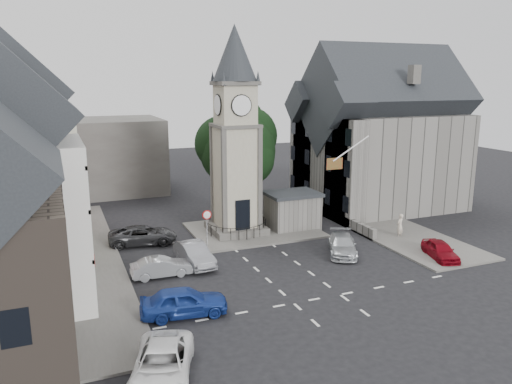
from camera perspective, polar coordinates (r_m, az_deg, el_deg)
name	(u,v)px	position (r m, az deg, el deg)	size (l,w,h in m)	color
ground	(277,266)	(33.71, 2.42, -8.46)	(120.00, 120.00, 0.00)	black
pavement_west	(75,261)	(36.61, -20.02, -7.39)	(6.00, 30.00, 0.14)	#595651
pavement_east	(361,217)	(45.98, 11.94, -2.81)	(6.00, 26.00, 0.14)	#595651
central_island	(253,230)	(41.19, -0.31, -4.35)	(10.00, 8.00, 0.16)	#595651
road_markings	(317,299)	(29.19, 7.01, -12.02)	(20.00, 8.00, 0.01)	silver
clock_tower	(235,133)	(39.04, -2.37, 6.76)	(4.86, 4.86, 16.25)	#4C4944
stone_shelter	(292,210)	(41.65, 4.17, -2.09)	(4.30, 3.30, 3.08)	#605D59
town_tree	(238,140)	(44.52, -2.13, 6.02)	(7.20, 7.20, 10.80)	black
warning_sign_post	(207,221)	(36.83, -5.62, -3.33)	(0.70, 0.19, 2.85)	black
terrace_pink	(23,150)	(44.95, -25.05, 4.39)	(8.10, 7.60, 12.80)	tan
terrace_cream	(18,165)	(37.04, -25.56, 2.79)	(8.10, 7.60, 12.80)	beige
terrace_tudor	(10,196)	(29.26, -26.26, -0.43)	(8.10, 7.60, 12.00)	silver
backdrop_west	(67,158)	(57.14, -20.82, 3.68)	(20.00, 10.00, 8.00)	#4C4944
east_building	(378,143)	(49.24, 13.81, 5.47)	(14.40, 11.40, 12.60)	#605D59
east_boundary_wall	(323,211)	(46.07, 7.69, -2.13)	(0.40, 16.00, 0.90)	#605D59
flagpole	(351,148)	(39.15, 10.80, 4.91)	(3.68, 0.10, 2.74)	white
car_west_blue	(184,302)	(27.10, -8.24, -12.29)	(1.84, 4.58, 1.56)	navy
car_west_silver	(162,267)	(32.35, -10.75, -8.42)	(1.33, 3.82, 1.26)	#AEB2B7
car_west_grey	(143,235)	(38.72, -12.81, -4.83)	(2.34, 5.07, 1.41)	#2D2E30
car_island_silver	(194,254)	(33.98, -7.08, -7.05)	(1.56, 4.47, 1.47)	gray
car_island_east	(342,245)	(36.31, 9.85, -5.96)	(1.85, 4.55, 1.32)	#B1B5B9
car_east_red	(440,250)	(37.04, 20.32, -6.25)	(1.50, 3.73, 1.27)	maroon
van_sw_white	(162,365)	(22.07, -10.69, -18.85)	(2.36, 5.12, 1.42)	white
pedestrian	(400,226)	(40.82, 16.11, -3.73)	(0.70, 0.46, 1.92)	beige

